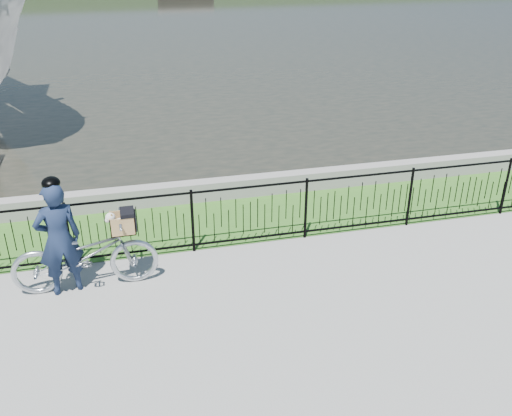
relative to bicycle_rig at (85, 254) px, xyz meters
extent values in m
plane|color=gray|center=(2.73, -0.91, -0.58)|extent=(120.00, 120.00, 0.00)
cube|color=#33631F|center=(2.73, 1.69, -0.58)|extent=(60.00, 2.00, 0.01)
plane|color=#27261E|center=(2.73, 32.09, -0.58)|extent=(120.00, 120.00, 0.00)
cube|color=gray|center=(2.73, 2.69, -0.38)|extent=(60.00, 0.30, 0.40)
imported|color=#B3B8BF|center=(-0.01, 0.00, -0.01)|extent=(2.17, 0.76, 1.14)
cube|color=black|center=(0.60, 0.00, 0.30)|extent=(0.38, 0.18, 0.02)
cube|color=#A7814D|center=(0.60, 0.00, 0.31)|extent=(0.37, 0.30, 0.01)
cube|color=#A7814D|center=(0.60, 0.14, 0.45)|extent=(0.37, 0.02, 0.30)
cube|color=#A7814D|center=(0.60, -0.14, 0.45)|extent=(0.37, 0.01, 0.30)
cube|color=#A7814D|center=(0.77, 0.00, 0.45)|extent=(0.02, 0.30, 0.30)
cube|color=#A7814D|center=(0.42, 0.00, 0.45)|extent=(0.01, 0.30, 0.30)
cube|color=black|center=(0.68, 0.00, 0.63)|extent=(0.20, 0.31, 0.06)
cube|color=black|center=(0.79, 0.00, 0.48)|extent=(0.02, 0.31, 0.24)
ellipsoid|color=silver|center=(0.58, 0.00, 0.43)|extent=(0.31, 0.22, 0.20)
sphere|color=silver|center=(0.43, -0.02, 0.58)|extent=(0.15, 0.15, 0.15)
sphere|color=silver|center=(0.38, -0.04, 0.55)|extent=(0.07, 0.07, 0.07)
sphere|color=black|center=(0.36, -0.05, 0.54)|extent=(0.02, 0.02, 0.02)
cone|color=olive|center=(0.43, 0.04, 0.64)|extent=(0.06, 0.08, 0.08)
cone|color=olive|center=(0.45, -0.06, 0.64)|extent=(0.06, 0.08, 0.08)
imported|color=#16213C|center=(-0.34, -0.03, 0.32)|extent=(0.74, 0.58, 1.80)
ellipsoid|color=black|center=(-0.34, -0.03, 1.20)|extent=(0.26, 0.29, 0.18)
camera|label=1|loc=(0.75, -7.80, 4.44)|focal=40.00mm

